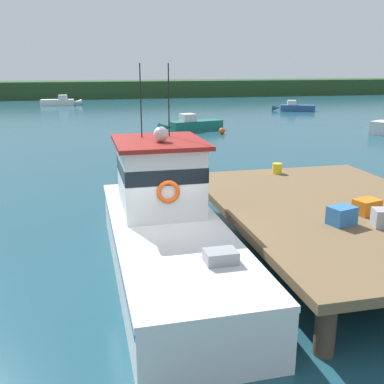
% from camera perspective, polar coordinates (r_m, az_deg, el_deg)
% --- Properties ---
extents(ground_plane, '(200.00, 200.00, 0.00)m').
position_cam_1_polar(ground_plane, '(11.26, -4.29, -9.27)').
color(ground_plane, '#1E4C5B').
extents(dock, '(6.00, 9.00, 1.20)m').
position_cam_1_polar(dock, '(12.46, 17.98, -2.24)').
color(dock, '#4C3D2D').
rests_on(dock, ground).
extents(main_fishing_boat, '(2.61, 9.82, 4.80)m').
position_cam_1_polar(main_fishing_boat, '(10.96, -3.42, -4.29)').
color(main_fishing_boat, white).
rests_on(main_fishing_boat, ground).
extents(crate_single_by_cleat, '(0.69, 0.58, 0.37)m').
position_cam_1_polar(crate_single_by_cleat, '(11.95, 21.18, -1.73)').
color(crate_single_by_cleat, orange).
rests_on(crate_single_by_cleat, dock).
extents(crate_stack_mid_dock, '(0.70, 0.59, 0.42)m').
position_cam_1_polar(crate_stack_mid_dock, '(10.97, 18.38, -2.83)').
color(crate_stack_mid_dock, '#3370B2').
rests_on(crate_stack_mid_dock, dock).
extents(bait_bucket, '(0.32, 0.32, 0.34)m').
position_cam_1_polar(bait_bucket, '(15.62, 10.69, 2.96)').
color(bait_bucket, yellow).
rests_on(bait_bucket, dock).
extents(moored_boat_off_the_point, '(5.08, 2.16, 1.27)m').
position_cam_1_polar(moored_boat_off_the_point, '(34.09, -0.03, 8.48)').
color(moored_boat_off_the_point, '#196B5B').
rests_on(moored_boat_off_the_point, ground).
extents(moored_boat_near_channel, '(4.45, 2.45, 1.13)m').
position_cam_1_polar(moored_boat_near_channel, '(50.01, 12.78, 10.37)').
color(moored_boat_near_channel, '#285184').
rests_on(moored_boat_near_channel, ground).
extents(moored_boat_far_right, '(4.88, 1.49, 1.23)m').
position_cam_1_polar(moored_boat_far_right, '(58.27, -16.29, 10.88)').
color(moored_boat_far_right, white).
rests_on(moored_boat_far_right, ground).
extents(mooring_buoy_spare_mooring, '(0.44, 0.44, 0.44)m').
position_cam_1_polar(mooring_buoy_spare_mooring, '(32.47, 3.80, 7.70)').
color(mooring_buoy_spare_mooring, '#EA5B19').
rests_on(mooring_buoy_spare_mooring, ground).
extents(mooring_buoy_inshore, '(0.34, 0.34, 0.34)m').
position_cam_1_polar(mooring_buoy_inshore, '(27.62, -6.07, 6.11)').
color(mooring_buoy_inshore, '#EA5B19').
rests_on(mooring_buoy_inshore, ground).
extents(far_shoreline, '(120.00, 8.00, 2.40)m').
position_cam_1_polar(far_shoreline, '(72.20, -12.21, 12.59)').
color(far_shoreline, '#284723').
rests_on(far_shoreline, ground).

